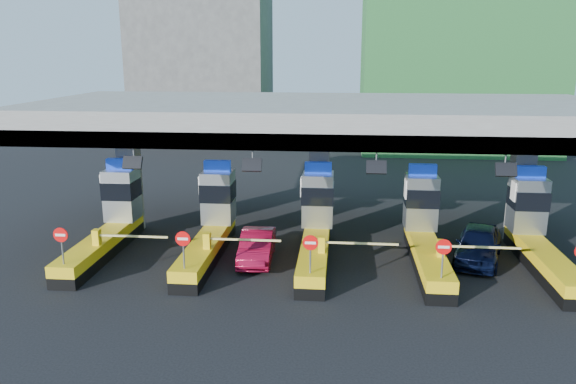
{
  "coord_description": "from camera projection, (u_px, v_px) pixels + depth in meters",
  "views": [
    {
      "loc": [
        1.09,
        -24.98,
        9.32
      ],
      "look_at": [
        -1.31,
        0.0,
        3.08
      ],
      "focal_mm": 35.0,
      "sensor_mm": 36.0,
      "label": 1
    }
  ],
  "objects": [
    {
      "name": "ground",
      "position": [
        316.0,
        256.0,
        26.48
      ],
      "size": [
        120.0,
        120.0,
        0.0
      ],
      "primitive_type": "plane",
      "color": "black",
      "rests_on": "ground"
    },
    {
      "name": "red_car",
      "position": [
        257.0,
        246.0,
        25.77
      ],
      "size": [
        1.63,
        4.2,
        1.36
      ],
      "primitive_type": "imported",
      "rotation": [
        0.0,
        0.0,
        0.05
      ],
      "color": "maroon",
      "rests_on": "ground"
    },
    {
      "name": "van",
      "position": [
        478.0,
        244.0,
        25.67
      ],
      "size": [
        3.22,
        5.07,
        1.61
      ],
      "primitive_type": "imported",
      "rotation": [
        0.0,
        0.0,
        -0.3
      ],
      "color": "black",
      "rests_on": "ground"
    },
    {
      "name": "toll_lane_far_right",
      "position": [
        536.0,
        232.0,
        25.48
      ],
      "size": [
        4.43,
        8.0,
        4.16
      ],
      "color": "black",
      "rests_on": "ground"
    },
    {
      "name": "bg_building_concrete",
      "position": [
        203.0,
        56.0,
        60.38
      ],
      "size": [
        14.0,
        10.0,
        18.0
      ],
      "primitive_type": "cube",
      "color": "#4C4C49",
      "rests_on": "ground"
    },
    {
      "name": "bg_building_scaffold",
      "position": [
        461.0,
        2.0,
        52.9
      ],
      "size": [
        18.0,
        12.0,
        28.0
      ],
      "primitive_type": "cube",
      "color": "#1E5926",
      "rests_on": "ground"
    },
    {
      "name": "toll_lane_center",
      "position": [
        316.0,
        226.0,
        26.41
      ],
      "size": [
        4.43,
        8.0,
        4.16
      ],
      "color": "black",
      "rests_on": "ground"
    },
    {
      "name": "toll_lane_left",
      "position": [
        212.0,
        223.0,
        26.87
      ],
      "size": [
        4.43,
        8.0,
        4.16
      ],
      "color": "black",
      "rests_on": "ground"
    },
    {
      "name": "toll_lane_far_left",
      "position": [
        111.0,
        220.0,
        27.34
      ],
      "size": [
        4.43,
        8.0,
        4.16
      ],
      "color": "black",
      "rests_on": "ground"
    },
    {
      "name": "toll_lane_right",
      "position": [
        424.0,
        229.0,
        25.95
      ],
      "size": [
        4.43,
        8.0,
        4.16
      ],
      "color": "black",
      "rests_on": "ground"
    },
    {
      "name": "toll_canopy",
      "position": [
        320.0,
        119.0,
        27.77
      ],
      "size": [
        28.0,
        12.09,
        7.0
      ],
      "color": "slate",
      "rests_on": "ground"
    }
  ]
}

